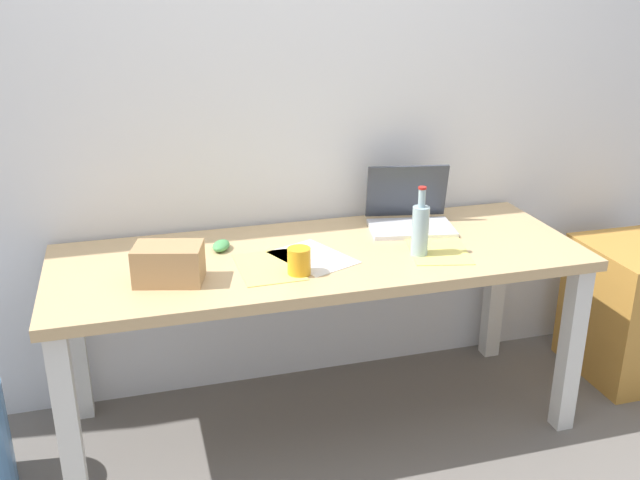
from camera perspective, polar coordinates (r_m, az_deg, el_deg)
The scene contains 12 objects.
ground_plane at distance 2.97m, azimuth -0.00°, elevation -14.18°, with size 8.00×8.00×0.00m, color slate.
back_wall at distance 2.86m, azimuth -2.32°, elevation 12.69°, with size 5.20×0.08×2.60m, color white.
desk at distance 2.66m, azimuth -0.00°, elevation -2.85°, with size 1.95×0.71×0.73m.
laptop_right at distance 2.89m, azimuth 7.20°, elevation 2.06°, with size 0.37×0.30×0.24m.
beer_bottle at distance 2.59m, azimuth 8.05°, elevation 0.90°, with size 0.06×0.06×0.26m.
computer_mouse at distance 2.67m, azimuth -7.94°, elevation -0.44°, with size 0.06×0.10×0.03m, color #4C9E56.
cardboard_box at distance 2.41m, azimuth -12.04°, elevation -1.88°, with size 0.22×0.14×0.13m, color tan.
coffee_mug at distance 2.42m, azimuth -1.69°, elevation -1.71°, with size 0.08×0.08×0.10m, color gold.
paper_sheet_front_right at distance 2.68m, azimuth 9.45°, elevation -0.78°, with size 0.21×0.30×0.00m, color #F4E06B.
paper_yellow_folder at distance 2.50m, azimuth -4.15°, elevation -2.17°, with size 0.21×0.30×0.00m, color #F4E06B.
paper_sheet_center at distance 2.58m, azimuth -0.56°, elevation -1.40°, with size 0.21×0.30×0.00m, color white.
filing_cabinet at distance 3.44m, azimuth 23.54°, elevation -5.19°, with size 0.40×0.48×0.60m, color #C68938.
Camera 1 is at (-0.66, -2.34, 1.71)m, focal length 39.89 mm.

